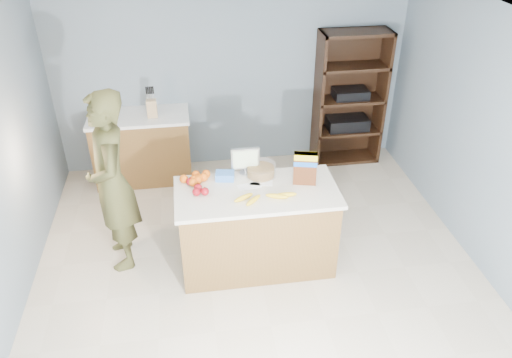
{
  "coord_description": "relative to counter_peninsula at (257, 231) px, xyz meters",
  "views": [
    {
      "loc": [
        -0.6,
        -3.61,
        3.51
      ],
      "look_at": [
        0.0,
        0.35,
        1.0
      ],
      "focal_mm": 35.0,
      "sensor_mm": 36.0,
      "label": 1
    }
  ],
  "objects": [
    {
      "name": "apples",
      "position": [
        -0.56,
        0.07,
        0.52
      ],
      "size": [
        0.21,
        0.27,
        0.08
      ],
      "color": "maroon",
      "rests_on": "counter_peninsula"
    },
    {
      "name": "salad_bowl",
      "position": [
        0.08,
        0.27,
        0.54
      ],
      "size": [
        0.3,
        0.3,
        0.13
      ],
      "color": "#267219",
      "rests_on": "counter_peninsula"
    },
    {
      "name": "blue_carton",
      "position": [
        -0.28,
        0.25,
        0.52
      ],
      "size": [
        0.2,
        0.15,
        0.08
      ],
      "primitive_type": "cube",
      "rotation": [
        0.0,
        0.0,
        -0.17
      ],
      "color": "blue",
      "rests_on": "counter_peninsula"
    },
    {
      "name": "bananas",
      "position": [
        0.05,
        -0.15,
        0.51
      ],
      "size": [
        0.61,
        0.22,
        0.05
      ],
      "color": "yellow",
      "rests_on": "counter_peninsula"
    },
    {
      "name": "walls",
      "position": [
        0.0,
        -0.3,
        1.24
      ],
      "size": [
        4.52,
        5.02,
        2.51
      ],
      "color": "slate",
      "rests_on": "ground"
    },
    {
      "name": "oranges",
      "position": [
        -0.55,
        0.24,
        0.53
      ],
      "size": [
        0.31,
        0.22,
        0.08
      ],
      "color": "#E3580E",
      "rests_on": "counter_peninsula"
    },
    {
      "name": "shelving_unit",
      "position": [
        1.55,
        2.05,
        0.45
      ],
      "size": [
        0.9,
        0.4,
        1.8
      ],
      "color": "black",
      "rests_on": "ground"
    },
    {
      "name": "counter_peninsula",
      "position": [
        0.0,
        0.0,
        0.0
      ],
      "size": [
        1.56,
        0.76,
        0.9
      ],
      "color": "brown",
      "rests_on": "ground"
    },
    {
      "name": "tv",
      "position": [
        -0.06,
        0.33,
        0.64
      ],
      "size": [
        0.28,
        0.12,
        0.28
      ],
      "color": "silver",
      "rests_on": "counter_peninsula"
    },
    {
      "name": "person",
      "position": [
        -1.36,
        0.29,
        0.52
      ],
      "size": [
        0.57,
        0.76,
        1.87
      ],
      "primitive_type": "imported",
      "rotation": [
        0.0,
        0.0,
        -1.37
      ],
      "color": "#424120",
      "rests_on": "ground"
    },
    {
      "name": "knife_block",
      "position": [
        -1.02,
        1.83,
        0.6
      ],
      "size": [
        0.12,
        0.1,
        0.31
      ],
      "color": "tan",
      "rests_on": "back_cabinet"
    },
    {
      "name": "envelopes",
      "position": [
        0.0,
        0.11,
        0.49
      ],
      "size": [
        0.36,
        0.2,
        0.0
      ],
      "color": "white",
      "rests_on": "counter_peninsula"
    },
    {
      "name": "cereal_box",
      "position": [
        0.48,
        0.06,
        0.68
      ],
      "size": [
        0.23,
        0.13,
        0.33
      ],
      "color": "#592B14",
      "rests_on": "counter_peninsula"
    },
    {
      "name": "floor",
      "position": [
        0.0,
        -0.3,
        -0.42
      ],
      "size": [
        4.5,
        5.0,
        0.02
      ],
      "primitive_type": "cube",
      "color": "beige",
      "rests_on": "ground"
    },
    {
      "name": "back_cabinet",
      "position": [
        -1.2,
        1.9,
        0.04
      ],
      "size": [
        1.24,
        0.62,
        0.9
      ],
      "color": "brown",
      "rests_on": "ground"
    }
  ]
}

